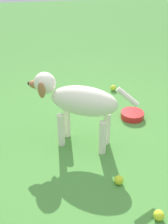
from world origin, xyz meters
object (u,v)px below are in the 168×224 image
at_px(dog, 78,101).
at_px(tennis_ball_0, 113,88).
at_px(tennis_ball_2, 119,180).
at_px(tennis_ball_4, 159,215).
at_px(tennis_ball_1, 83,91).
at_px(water_bowl, 132,115).

relative_size(dog, tennis_ball_0, 12.15).
bearing_deg(tennis_ball_2, tennis_ball_4, 115.05).
distance_m(tennis_ball_0, tennis_ball_2, 1.46).
distance_m(tennis_ball_1, tennis_ball_2, 1.41).
xyz_separation_m(tennis_ball_0, tennis_ball_1, (0.35, 0.01, 0.00)).
bearing_deg(tennis_ball_1, tennis_ball_4, 95.02).
xyz_separation_m(tennis_ball_0, tennis_ball_4, (0.19, 1.75, 0.00)).
bearing_deg(tennis_ball_2, water_bowl, -114.37).
distance_m(tennis_ball_0, water_bowl, 0.60).
height_order(tennis_ball_0, tennis_ball_4, same).
relative_size(dog, tennis_ball_4, 12.15).
distance_m(dog, water_bowl, 0.75).
height_order(dog, tennis_ball_1, dog).
xyz_separation_m(tennis_ball_4, water_bowl, (-0.22, -1.15, -0.00)).
height_order(tennis_ball_2, tennis_ball_4, same).
bearing_deg(tennis_ball_0, tennis_ball_2, 76.26).
bearing_deg(tennis_ball_4, water_bowl, -100.69).
height_order(tennis_ball_4, water_bowl, tennis_ball_4).
height_order(dog, water_bowl, dog).
xyz_separation_m(tennis_ball_2, tennis_ball_4, (-0.15, 0.33, 0.00)).
bearing_deg(tennis_ball_2, tennis_ball_1, -90.06).
height_order(tennis_ball_1, tennis_ball_2, same).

